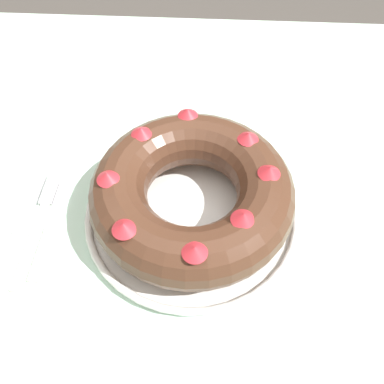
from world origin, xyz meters
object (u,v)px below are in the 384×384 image
serving_knife (17,236)px  cake_knife (49,234)px  serving_dish (192,212)px  bundt_cake (192,192)px  fork (40,220)px

serving_knife → cake_knife: bearing=9.1°
serving_dish → cake_knife: (-0.23, -0.05, -0.01)m
serving_dish → bundt_cake: bundt_cake is taller
serving_dish → fork: 0.25m
serving_knife → fork: bearing=52.4°
serving_dish → cake_knife: size_ratio=1.83×
fork → serving_knife: (-0.03, -0.03, 0.00)m
bundt_cake → fork: (-0.25, -0.03, -0.06)m
bundt_cake → serving_knife: (-0.28, -0.06, -0.06)m
bundt_cake → serving_knife: size_ratio=1.31×
serving_dish → serving_knife: 0.29m
serving_knife → cake_knife: size_ratio=1.26×
serving_dish → cake_knife: bearing=-167.3°
serving_knife → cake_knife: 0.05m
serving_dish → bundt_cake: size_ratio=1.11×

